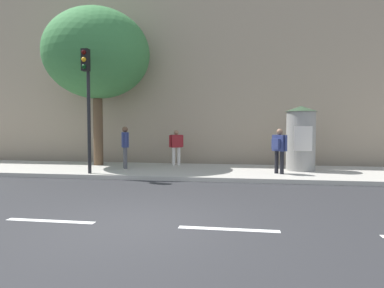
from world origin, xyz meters
name	(u,v)px	position (x,y,z in m)	size (l,w,h in m)	color
ground_plane	(136,225)	(0.00, 0.00, 0.00)	(80.00, 80.00, 0.00)	#2B2B2D
sidewalk_curb	(193,171)	(0.00, 7.00, 0.07)	(36.00, 4.00, 0.15)	#B2ADA3
lane_markings	(136,225)	(0.00, 0.00, 0.00)	(25.80, 0.16, 0.01)	silver
building_backdrop	(208,53)	(0.00, 12.00, 5.59)	(36.00, 5.00, 11.18)	tan
traffic_light	(87,91)	(-3.44, 5.24, 3.04)	(0.24, 0.45, 4.30)	black
poster_column	(301,138)	(4.04, 7.39, 1.37)	(1.17, 1.17, 2.41)	gray
street_tree	(97,54)	(-4.21, 7.83, 4.82)	(4.41, 4.41, 6.56)	brown
pedestrian_tallest	(125,144)	(-2.68, 6.88, 1.11)	(0.39, 0.53, 1.65)	#4C4C51
pedestrian_in_red_top	(176,145)	(-0.92, 8.30, 1.02)	(0.56, 0.43, 1.49)	silver
pedestrian_near_pole	(279,147)	(3.14, 6.28, 1.09)	(0.53, 0.53, 1.58)	black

